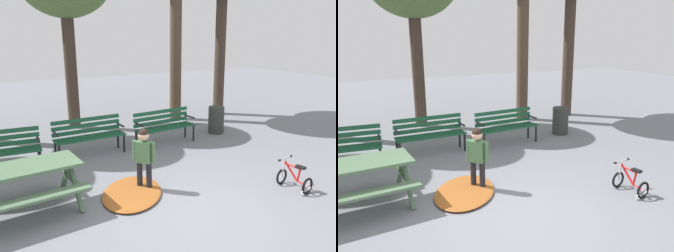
{
  "view_description": "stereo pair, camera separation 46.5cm",
  "coord_description": "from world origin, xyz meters",
  "views": [
    {
      "loc": [
        -2.66,
        -4.04,
        2.69
      ],
      "look_at": [
        0.76,
        1.92,
        0.85
      ],
      "focal_mm": 36.62,
      "sensor_mm": 36.0,
      "label": 1
    },
    {
      "loc": [
        -2.25,
        -4.26,
        2.69
      ],
      "look_at": [
        0.76,
        1.92,
        0.85
      ],
      "focal_mm": 36.62,
      "sensor_mm": 36.0,
      "label": 2
    }
  ],
  "objects": [
    {
      "name": "trash_bin",
      "position": [
        3.16,
        3.37,
        0.37
      ],
      "size": [
        0.44,
        0.44,
        0.75
      ],
      "primitive_type": "cylinder",
      "color": "#2D332D",
      "rests_on": "ground"
    },
    {
      "name": "park_bench_far_left",
      "position": [
        -2.38,
        3.22,
        0.51
      ],
      "size": [
        1.63,
        0.58,
        0.85
      ],
      "color": "#195133",
      "rests_on": "ground"
    },
    {
      "name": "park_bench_right",
      "position": [
        1.41,
        3.24,
        0.51
      ],
      "size": [
        1.63,
        0.58,
        0.85
      ],
      "color": "#195133",
      "rests_on": "ground"
    },
    {
      "name": "ground",
      "position": [
        0.0,
        0.0,
        0.0
      ],
      "size": [
        36.0,
        36.0,
        0.0
      ],
      "primitive_type": "plane",
      "color": "slate"
    },
    {
      "name": "child_standing",
      "position": [
        -0.21,
        1.07,
        0.67
      ],
      "size": [
        0.31,
        0.34,
        1.13
      ],
      "color": "black",
      "rests_on": "ground"
    },
    {
      "name": "park_bench_left",
      "position": [
        -0.49,
        3.37,
        0.51
      ],
      "size": [
        1.61,
        0.5,
        0.85
      ],
      "color": "#195133",
      "rests_on": "ground"
    },
    {
      "name": "kids_bicycle",
      "position": [
        2.12,
        -0.25,
        0.2
      ],
      "size": [
        0.42,
        0.59,
        0.54
      ],
      "color": "black",
      "rests_on": "ground"
    },
    {
      "name": "leaf_pile",
      "position": [
        -0.49,
        0.98,
        0.04
      ],
      "size": [
        1.63,
        1.76,
        0.07
      ],
      "primitive_type": "ellipsoid",
      "rotation": [
        0.0,
        0.0,
        0.99
      ],
      "color": "#9E5623",
      "rests_on": "ground"
    },
    {
      "name": "picnic_table",
      "position": [
        -2.23,
        1.24,
        0.59
      ],
      "size": [
        1.89,
        1.47,
        0.79
      ],
      "color": "#4C6B4C",
      "rests_on": "ground"
    }
  ]
}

